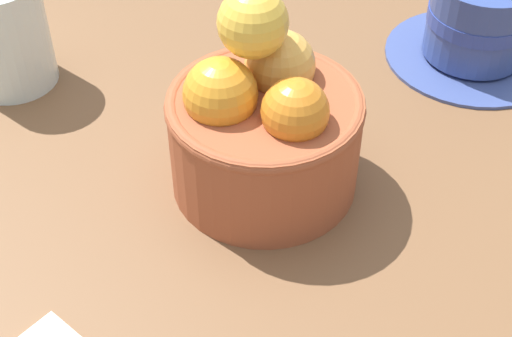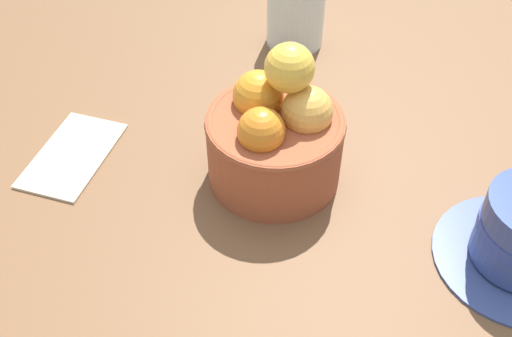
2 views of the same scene
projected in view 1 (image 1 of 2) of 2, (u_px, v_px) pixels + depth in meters
The scene contains 4 objects.
ground_plane at pixel (264, 203), 56.06cm from camera, with size 127.49×104.21×4.68cm, color brown.
terracotta_bowl at pixel (264, 124), 50.96cm from camera, with size 13.38×13.38×14.58cm.
coffee_cup at pixel (478, 24), 63.54cm from camera, with size 14.87×14.87×7.48cm.
water_glass at pixel (3, 34), 60.29cm from camera, with size 7.18×7.18×9.10cm, color silver.
Camera 1 is at (-19.42, 34.00, 37.88)cm, focal length 52.77 mm.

